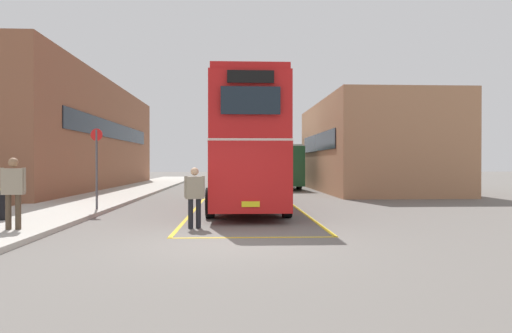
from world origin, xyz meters
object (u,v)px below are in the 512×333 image
(single_deck_bus, at_px, (273,165))
(bus_stop_sign, at_px, (97,161))
(double_decker_bus, at_px, (246,145))
(pedestrian_boarding, at_px, (195,193))
(pedestrian_waiting_near, at_px, (13,187))
(litter_bin, at_px, (0,204))

(single_deck_bus, bearing_deg, bus_stop_sign, -115.08)
(double_decker_bus, xyz_separation_m, bus_stop_sign, (-5.45, -1.41, -0.64))
(single_deck_bus, relative_size, pedestrian_boarding, 5.80)
(single_deck_bus, bearing_deg, double_decker_bus, -98.88)
(bus_stop_sign, bearing_deg, double_decker_bus, 14.50)
(pedestrian_waiting_near, bearing_deg, single_deck_bus, 68.82)
(single_deck_bus, distance_m, bus_stop_sign, 18.52)
(bus_stop_sign, bearing_deg, litter_bin, -122.46)
(pedestrian_boarding, distance_m, litter_bin, 5.87)
(single_deck_bus, bearing_deg, litter_bin, -116.26)
(pedestrian_waiting_near, height_order, litter_bin, pedestrian_waiting_near)
(double_decker_bus, relative_size, pedestrian_waiting_near, 5.65)
(litter_bin, bearing_deg, pedestrian_boarding, -10.34)
(double_decker_bus, bearing_deg, bus_stop_sign, -165.50)
(single_deck_bus, distance_m, litter_bin, 22.06)
(double_decker_bus, height_order, bus_stop_sign, double_decker_bus)
(bus_stop_sign, bearing_deg, pedestrian_waiting_near, -96.63)
(pedestrian_boarding, bearing_deg, double_decker_bus, 73.79)
(double_decker_bus, distance_m, pedestrian_waiting_near, 8.88)
(pedestrian_waiting_near, distance_m, bus_stop_sign, 5.06)
(double_decker_bus, xyz_separation_m, single_deck_bus, (2.40, 15.36, -0.87))
(double_decker_bus, distance_m, bus_stop_sign, 5.67)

